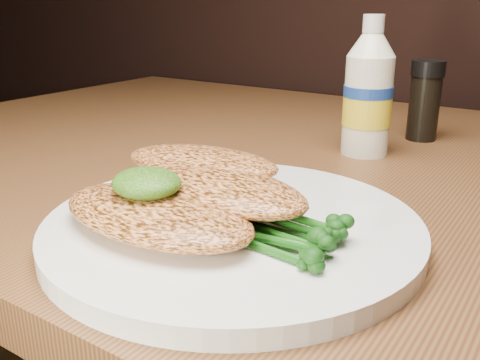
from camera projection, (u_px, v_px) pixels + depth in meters
The scene contains 8 objects.
plate at pixel (233, 227), 0.42m from camera, with size 0.30×0.30×0.02m, color white.
chicken_front at pixel (156, 214), 0.39m from camera, with size 0.17×0.09×0.03m, color #F5904E.
chicken_mid at pixel (219, 187), 0.43m from camera, with size 0.17×0.08×0.03m, color #F5904E.
chicken_back at pixel (201, 162), 0.47m from camera, with size 0.14×0.07×0.02m, color #F5904E.
pesto_front at pixel (147, 183), 0.40m from camera, with size 0.05×0.05×0.02m, color #133407.
broccolini_bundle at pixel (270, 222), 0.38m from camera, with size 0.15×0.12×0.02m, color #175412, non-canonical shape.
mayo_bottle at pixel (369, 87), 0.62m from camera, with size 0.06×0.06×0.16m, color white, non-canonical shape.
pepper_grinder at pixel (425, 101), 0.70m from camera, with size 0.04×0.04×0.10m, color black, non-canonical shape.
Camera 1 is at (0.30, 0.49, 0.93)m, focal length 39.83 mm.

